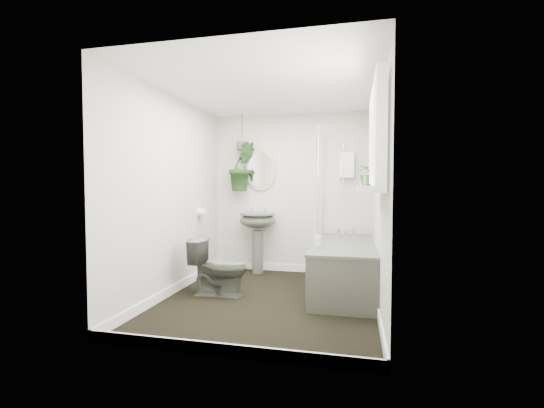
# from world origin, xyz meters

# --- Properties ---
(floor) EXTENTS (2.30, 2.80, 0.02)m
(floor) POSITION_xyz_m (0.00, 0.00, -0.01)
(floor) COLOR black
(floor) RESTS_ON ground
(ceiling) EXTENTS (2.30, 2.80, 0.02)m
(ceiling) POSITION_xyz_m (0.00, 0.00, 2.31)
(ceiling) COLOR white
(ceiling) RESTS_ON ground
(wall_back) EXTENTS (2.30, 0.02, 2.30)m
(wall_back) POSITION_xyz_m (0.00, 1.41, 1.15)
(wall_back) COLOR beige
(wall_back) RESTS_ON ground
(wall_front) EXTENTS (2.30, 0.02, 2.30)m
(wall_front) POSITION_xyz_m (0.00, -1.41, 1.15)
(wall_front) COLOR beige
(wall_front) RESTS_ON ground
(wall_left) EXTENTS (0.02, 2.80, 2.30)m
(wall_left) POSITION_xyz_m (-1.16, 0.00, 1.15)
(wall_left) COLOR beige
(wall_left) RESTS_ON ground
(wall_right) EXTENTS (0.02, 2.80, 2.30)m
(wall_right) POSITION_xyz_m (1.16, 0.00, 1.15)
(wall_right) COLOR beige
(wall_right) RESTS_ON ground
(skirting) EXTENTS (2.30, 2.80, 0.10)m
(skirting) POSITION_xyz_m (0.00, 0.00, 0.05)
(skirting) COLOR white
(skirting) RESTS_ON floor
(bathtub) EXTENTS (0.72, 1.72, 0.58)m
(bathtub) POSITION_xyz_m (0.80, 0.50, 0.29)
(bathtub) COLOR #474B42
(bathtub) RESTS_ON floor
(bath_screen) EXTENTS (0.04, 0.72, 1.40)m
(bath_screen) POSITION_xyz_m (0.47, 0.99, 1.28)
(bath_screen) COLOR silver
(bath_screen) RESTS_ON bathtub
(shower_box) EXTENTS (0.20, 0.10, 0.35)m
(shower_box) POSITION_xyz_m (0.80, 1.34, 1.55)
(shower_box) COLOR white
(shower_box) RESTS_ON wall_back
(oval_mirror) EXTENTS (0.46, 0.03, 0.62)m
(oval_mirror) POSITION_xyz_m (-0.45, 1.37, 1.50)
(oval_mirror) COLOR tan
(oval_mirror) RESTS_ON wall_back
(wall_sconce) EXTENTS (0.04, 0.04, 0.22)m
(wall_sconce) POSITION_xyz_m (-0.85, 1.36, 1.40)
(wall_sconce) COLOR black
(wall_sconce) RESTS_ON wall_back
(toilet_roll_holder) EXTENTS (0.11, 0.11, 0.11)m
(toilet_roll_holder) POSITION_xyz_m (-1.10, 0.70, 0.90)
(toilet_roll_holder) COLOR white
(toilet_roll_holder) RESTS_ON wall_left
(window_recess) EXTENTS (0.08, 1.00, 0.90)m
(window_recess) POSITION_xyz_m (1.09, -0.70, 1.65)
(window_recess) COLOR white
(window_recess) RESTS_ON wall_right
(window_sill) EXTENTS (0.18, 1.00, 0.04)m
(window_sill) POSITION_xyz_m (1.02, -0.70, 1.23)
(window_sill) COLOR white
(window_sill) RESTS_ON wall_right
(window_blinds) EXTENTS (0.01, 0.86, 0.76)m
(window_blinds) POSITION_xyz_m (1.04, -0.70, 1.65)
(window_blinds) COLOR white
(window_blinds) RESTS_ON wall_right
(toilet) EXTENTS (0.66, 0.39, 0.66)m
(toilet) POSITION_xyz_m (-0.60, 0.05, 0.33)
(toilet) COLOR #474B42
(toilet) RESTS_ON floor
(pedestal_sink) EXTENTS (0.59, 0.53, 0.87)m
(pedestal_sink) POSITION_xyz_m (-0.45, 1.18, 0.44)
(pedestal_sink) COLOR #474B42
(pedestal_sink) RESTS_ON floor
(sill_plant) EXTENTS (0.25, 0.23, 0.24)m
(sill_plant) POSITION_xyz_m (1.03, -0.40, 1.37)
(sill_plant) COLOR black
(sill_plant) RESTS_ON window_sill
(hanging_plant) EXTENTS (0.50, 0.48, 0.72)m
(hanging_plant) POSITION_xyz_m (-0.70, 1.25, 1.54)
(hanging_plant) COLOR black
(hanging_plant) RESTS_ON ceiling
(soap_bottle) EXTENTS (0.08, 0.08, 0.17)m
(soap_bottle) POSITION_xyz_m (0.51, 0.19, 0.67)
(soap_bottle) COLOR black
(soap_bottle) RESTS_ON bathtub
(hanging_pot) EXTENTS (0.16, 0.16, 0.12)m
(hanging_pot) POSITION_xyz_m (-0.70, 1.25, 1.84)
(hanging_pot) COLOR brown
(hanging_pot) RESTS_ON ceiling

